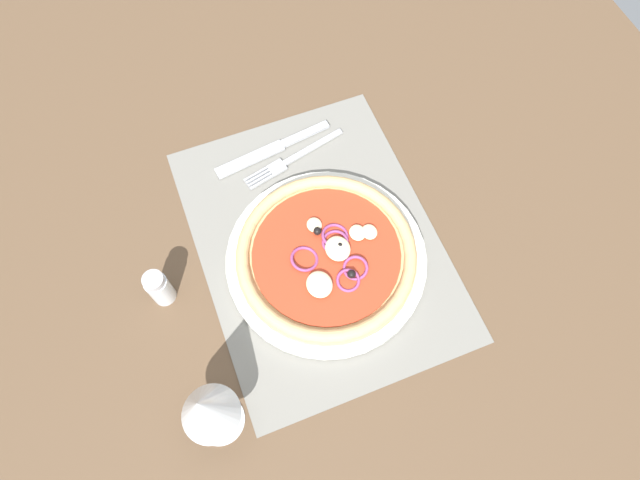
% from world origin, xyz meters
% --- Properties ---
extents(ground_plane, '(1.90, 1.40, 0.02)m').
position_xyz_m(ground_plane, '(0.00, 0.00, -0.01)').
color(ground_plane, brown).
extents(placemat, '(0.46, 0.34, 0.00)m').
position_xyz_m(placemat, '(0.00, 0.00, 0.00)').
color(placemat, slate).
rests_on(placemat, ground_plane).
extents(plate, '(0.29, 0.29, 0.01)m').
position_xyz_m(plate, '(-0.04, -0.00, 0.01)').
color(plate, silver).
rests_on(plate, placemat).
extents(pizza, '(0.26, 0.26, 0.03)m').
position_xyz_m(pizza, '(-0.04, -0.00, 0.03)').
color(pizza, tan).
rests_on(pizza, plate).
extents(fork, '(0.06, 0.18, 0.00)m').
position_xyz_m(fork, '(0.15, -0.01, 0.01)').
color(fork, '#B2B5BA').
rests_on(fork, placemat).
extents(knife, '(0.04, 0.20, 0.01)m').
position_xyz_m(knife, '(0.18, 0.01, 0.01)').
color(knife, '#B2B5BA').
rests_on(knife, placemat).
extents(wine_glass, '(0.07, 0.07, 0.15)m').
position_xyz_m(wine_glass, '(-0.19, 0.21, 0.10)').
color(wine_glass, silver).
rests_on(wine_glass, ground_plane).
extents(pepper_shaker, '(0.03, 0.03, 0.07)m').
position_xyz_m(pepper_shaker, '(-0.00, 0.23, 0.03)').
color(pepper_shaker, silver).
rests_on(pepper_shaker, ground_plane).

